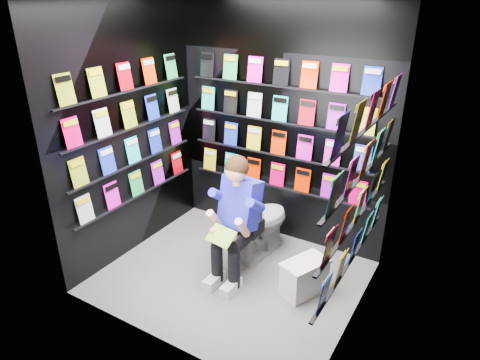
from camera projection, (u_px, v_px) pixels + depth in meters
The scene contains 13 objects.
floor at pixel (231, 277), 4.25m from camera, with size 2.40×2.40×0.00m, color slate.
wall_back at pixel (280, 126), 4.50m from camera, with size 2.40×0.04×2.60m, color black.
wall_front at pixel (152, 198), 2.93m from camera, with size 2.40×0.04×2.60m, color black.
wall_left at pixel (129, 133), 4.28m from camera, with size 0.04×2.00×2.60m, color black.
wall_right at pixel (367, 184), 3.15m from camera, with size 0.04×2.00×2.60m, color black.
comics_back at pixel (279, 126), 4.48m from camera, with size 2.10×0.06×1.37m, color #EE005C, non-canonical shape.
comics_left at pixel (131, 133), 4.27m from camera, with size 0.06×1.70×1.37m, color #EE005C, non-canonical shape.
comics_right at pixel (363, 182), 3.17m from camera, with size 0.06×1.70×1.37m, color #EE005C, non-canonical shape.
toilet at pixel (259, 222), 4.51m from camera, with size 0.42×0.75×0.73m, color white.
longbox at pixel (304, 279), 3.97m from camera, with size 0.23×0.42×0.31m, color silver.
longbox_lid at pixel (306, 263), 3.90m from camera, with size 0.25×0.44×0.03m, color silver.
reader at pixel (241, 203), 4.05m from camera, with size 0.50×0.73×1.34m, color #2624C9, non-canonical shape.
held_comic at pixel (221, 236), 3.85m from camera, with size 0.27×0.01×0.18m, color green.
Camera 1 is at (1.87, -2.95, 2.61)m, focal length 32.00 mm.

